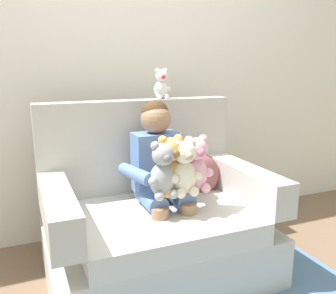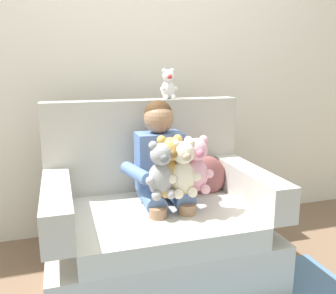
% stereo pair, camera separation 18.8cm
% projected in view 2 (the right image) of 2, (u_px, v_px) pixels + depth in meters
% --- Properties ---
extents(ground_plane, '(8.00, 8.00, 0.00)m').
position_uv_depth(ground_plane, '(159.00, 273.00, 2.10)').
color(ground_plane, brown).
extents(back_wall, '(6.00, 0.10, 2.60)m').
position_uv_depth(back_wall, '(129.00, 47.00, 2.49)').
color(back_wall, silver).
rests_on(back_wall, ground).
extents(armchair, '(1.20, 0.84, 0.97)m').
position_uv_depth(armchair, '(156.00, 221.00, 2.07)').
color(armchair, '#BCB7AD').
rests_on(armchair, ground).
extents(seated_child, '(0.45, 0.39, 0.82)m').
position_uv_depth(seated_child, '(162.00, 167.00, 2.03)').
color(seated_child, '#597AB7').
rests_on(seated_child, armchair).
extents(plush_cream, '(0.18, 0.14, 0.30)m').
position_uv_depth(plush_cream, '(183.00, 169.00, 1.85)').
color(plush_cream, silver).
rests_on(plush_cream, armchair).
extents(plush_grey, '(0.18, 0.14, 0.30)m').
position_uv_depth(plush_grey, '(161.00, 171.00, 1.83)').
color(plush_grey, '#9E9EA3').
rests_on(plush_grey, armchair).
extents(plush_honey, '(0.19, 0.15, 0.32)m').
position_uv_depth(plush_honey, '(170.00, 167.00, 1.86)').
color(plush_honey, gold).
rests_on(plush_honey, armchair).
extents(plush_pink, '(0.18, 0.15, 0.30)m').
position_uv_depth(plush_pink, '(196.00, 166.00, 1.90)').
color(plush_pink, '#EAA8BC').
rests_on(plush_pink, armchair).
extents(plush_white_on_backrest, '(0.11, 0.09, 0.19)m').
position_uv_depth(plush_white_on_backrest, '(168.00, 85.00, 2.23)').
color(plush_white_on_backrest, white).
rests_on(plush_white_on_backrest, armchair).
extents(throw_pillow, '(0.27, 0.15, 0.26)m').
position_uv_depth(throw_pillow, '(205.00, 176.00, 2.22)').
color(throw_pillow, '#8C4C4C').
rests_on(throw_pillow, armchair).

